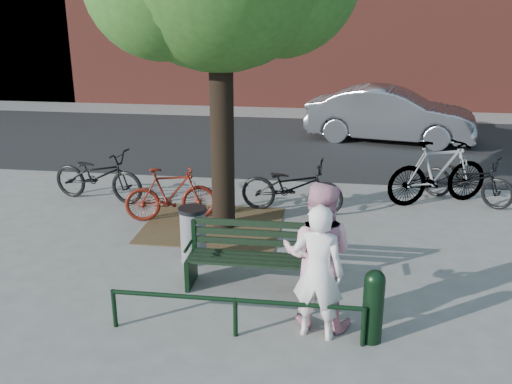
# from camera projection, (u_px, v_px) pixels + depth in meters

# --- Properties ---
(ground) EXTENTS (90.00, 90.00, 0.00)m
(ground) POSITION_uv_depth(u_px,v_px,m) (250.00, 288.00, 7.96)
(ground) COLOR gray
(ground) RESTS_ON ground
(dirt_pit) EXTENTS (2.40, 2.00, 0.02)m
(dirt_pit) POSITION_uv_depth(u_px,v_px,m) (213.00, 225.00, 10.15)
(dirt_pit) COLOR brown
(dirt_pit) RESTS_ON ground
(road) EXTENTS (40.00, 7.00, 0.01)m
(road) POSITION_uv_depth(u_px,v_px,m) (295.00, 143.00, 15.93)
(road) COLOR black
(road) RESTS_ON ground
(park_bench) EXTENTS (1.74, 0.54, 0.97)m
(park_bench) POSITION_uv_depth(u_px,v_px,m) (251.00, 254.00, 7.88)
(park_bench) COLOR black
(park_bench) RESTS_ON ground
(guard_railing) EXTENTS (3.06, 0.06, 0.51)m
(guard_railing) POSITION_uv_depth(u_px,v_px,m) (235.00, 306.00, 6.71)
(guard_railing) COLOR black
(guard_railing) RESTS_ON ground
(person_left) EXTENTS (0.68, 0.51, 1.67)m
(person_left) POSITION_uv_depth(u_px,v_px,m) (318.00, 272.00, 6.59)
(person_left) COLOR white
(person_left) RESTS_ON ground
(person_right) EXTENTS (1.00, 0.84, 1.83)m
(person_right) POSITION_uv_depth(u_px,v_px,m) (318.00, 255.00, 6.83)
(person_right) COLOR pink
(person_right) RESTS_ON ground
(bollard) EXTENTS (0.25, 0.25, 0.91)m
(bollard) POSITION_uv_depth(u_px,v_px,m) (373.00, 304.00, 6.59)
(bollard) COLOR black
(bollard) RESTS_ON ground
(litter_bin) EXTENTS (0.43, 0.43, 0.88)m
(litter_bin) POSITION_uv_depth(u_px,v_px,m) (193.00, 235.00, 8.63)
(litter_bin) COLOR gray
(litter_bin) RESTS_ON ground
(bicycle_a) EXTENTS (2.08, 1.06, 1.04)m
(bicycle_a) POSITION_uv_depth(u_px,v_px,m) (98.00, 175.00, 11.29)
(bicycle_a) COLOR black
(bicycle_a) RESTS_ON ground
(bicycle_b) EXTENTS (1.71, 0.91, 0.99)m
(bicycle_b) POSITION_uv_depth(u_px,v_px,m) (171.00, 194.00, 10.27)
(bicycle_b) COLOR #5E170D
(bicycle_b) RESTS_ON ground
(bicycle_c) EXTENTS (2.00, 0.89, 1.02)m
(bicycle_c) POSITION_uv_depth(u_px,v_px,m) (292.00, 186.00, 10.65)
(bicycle_c) COLOR black
(bicycle_c) RESTS_ON ground
(bicycle_d) EXTENTS (2.19, 1.36, 1.27)m
(bicycle_d) POSITION_uv_depth(u_px,v_px,m) (438.00, 172.00, 11.08)
(bicycle_d) COLOR gray
(bicycle_d) RESTS_ON ground
(bicycle_e) EXTENTS (1.88, 1.47, 0.95)m
(bicycle_e) POSITION_uv_depth(u_px,v_px,m) (467.00, 179.00, 11.18)
(bicycle_e) COLOR black
(bicycle_e) RESTS_ON ground
(parked_car) EXTENTS (4.83, 2.46, 1.52)m
(parked_car) POSITION_uv_depth(u_px,v_px,m) (390.00, 115.00, 15.95)
(parked_car) COLOR gray
(parked_car) RESTS_ON ground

